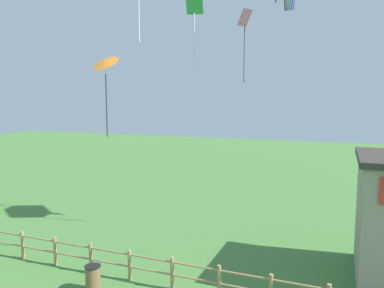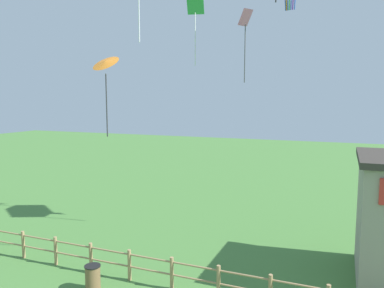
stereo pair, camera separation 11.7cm
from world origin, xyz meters
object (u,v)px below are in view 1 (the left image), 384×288
at_px(kite_green_diamond, 194,11).
at_px(kite_pink_diamond, 245,32).
at_px(trash_bin, 93,278).
at_px(kite_orange_delta, 105,65).

xyz_separation_m(kite_green_diamond, kite_pink_diamond, (3.08, -1.09, -1.48)).
bearing_deg(trash_bin, kite_orange_delta, 103.93).
xyz_separation_m(trash_bin, kite_green_diamond, (0.57, 8.80, 11.32)).
bearing_deg(kite_orange_delta, kite_pink_diamond, 55.28).
distance_m(kite_green_diamond, kite_pink_diamond, 3.58).
relative_size(trash_bin, kite_orange_delta, 0.30).
distance_m(trash_bin, kite_pink_diamond, 13.02).
relative_size(trash_bin, kite_pink_diamond, 0.27).
bearing_deg(kite_green_diamond, trash_bin, -93.69).
relative_size(trash_bin, kite_green_diamond, 0.25).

